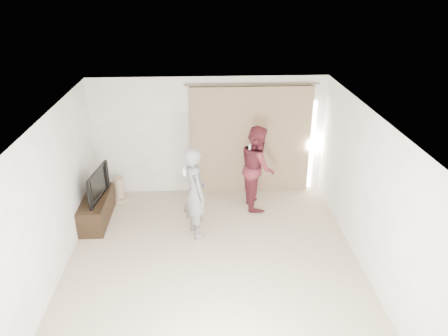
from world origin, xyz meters
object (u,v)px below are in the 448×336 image
(tv_console, at_px, (97,209))
(tv, at_px, (93,184))
(person_man, at_px, (195,193))
(person_woman, at_px, (257,167))

(tv_console, relative_size, tv, 1.32)
(tv, xyz_separation_m, person_man, (1.97, -0.58, 0.06))
(tv, distance_m, person_man, 2.05)
(tv, height_order, person_woman, person_woman)
(tv, bearing_deg, person_woman, -73.68)
(tv, xyz_separation_m, person_woman, (3.24, 0.48, 0.07))
(tv_console, relative_size, person_woman, 0.76)
(tv_console, xyz_separation_m, tv, (0.00, 0.00, 0.55))
(person_man, relative_size, person_woman, 0.99)
(tv_console, distance_m, person_man, 2.14)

